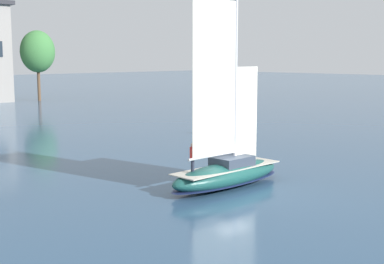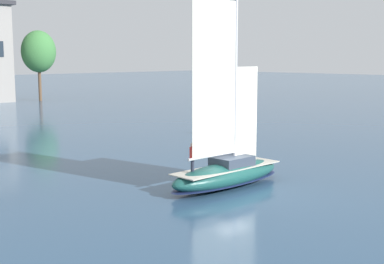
% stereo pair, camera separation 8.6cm
% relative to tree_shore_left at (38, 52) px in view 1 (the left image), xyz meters
% --- Properties ---
extents(ground_plane, '(400.00, 400.00, 0.00)m').
position_rel_tree_shore_left_xyz_m(ground_plane, '(-24.53, -66.17, -8.72)').
color(ground_plane, '#2D4C6B').
extents(tree_shore_left, '(6.05, 6.05, 12.46)m').
position_rel_tree_shore_left_xyz_m(tree_shore_left, '(0.00, 0.00, 0.00)').
color(tree_shore_left, brown).
rests_on(tree_shore_left, ground).
extents(sailboat_main, '(8.87, 2.63, 12.13)m').
position_rel_tree_shore_left_xyz_m(sailboat_main, '(-24.53, -66.17, -7.74)').
color(sailboat_main, '#194C47').
rests_on(sailboat_main, ground).
extents(channel_buoy, '(1.09, 1.09, 1.98)m').
position_rel_tree_shore_left_xyz_m(channel_buoy, '(-9.19, -50.39, -7.94)').
color(channel_buoy, red).
rests_on(channel_buoy, ground).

